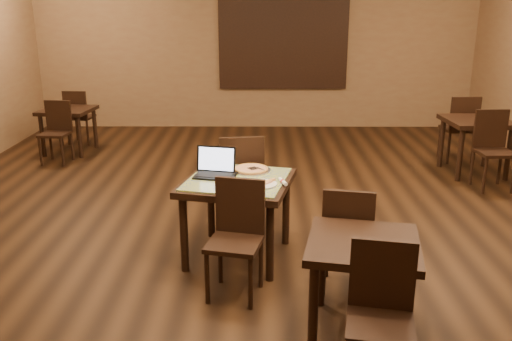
{
  "coord_description": "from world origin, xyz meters",
  "views": [
    {
      "loc": [
        0.05,
        -5.1,
        2.27
      ],
      "look_at": [
        0.03,
        -0.55,
        0.85
      ],
      "focal_mm": 38.0,
      "sensor_mm": 36.0,
      "label": 1
    }
  ],
  "objects_px": {
    "chair_main_far": "(241,177)",
    "pizza_pan": "(251,170)",
    "other_table_a_chair_near": "(493,145)",
    "chair_main_near": "(237,231)",
    "laptop": "(216,168)",
    "other_table_b": "(68,116)",
    "other_table_b_chair_near": "(57,128)",
    "other_table_c_chair_far": "(348,235)",
    "other_table_a_chair_far": "(461,125)",
    "tiled_table": "(237,189)",
    "other_table_c_chair_near": "(381,307)",
    "other_table_b_chair_far": "(78,114)",
    "other_table_c": "(363,257)",
    "other_table_a": "(476,129)"
  },
  "relations": [
    {
      "from": "pizza_pan",
      "to": "other_table_c",
      "type": "distance_m",
      "value": 1.65
    },
    {
      "from": "laptop",
      "to": "other_table_b",
      "type": "height_order",
      "value": "laptop"
    },
    {
      "from": "other_table_b",
      "to": "other_table_c",
      "type": "bearing_deg",
      "value": -46.97
    },
    {
      "from": "other_table_b_chair_far",
      "to": "other_table_c_chair_far",
      "type": "distance_m",
      "value": 6.09
    },
    {
      "from": "tiled_table",
      "to": "other_table_b_chair_far",
      "type": "distance_m",
      "value": 5.03
    },
    {
      "from": "chair_main_far",
      "to": "other_table_c_chair_far",
      "type": "height_order",
      "value": "chair_main_far"
    },
    {
      "from": "other_table_a_chair_near",
      "to": "chair_main_near",
      "type": "bearing_deg",
      "value": -142.69
    },
    {
      "from": "other_table_c",
      "to": "other_table_c_chair_near",
      "type": "xyz_separation_m",
      "value": [
        0.02,
        -0.53,
        -0.07
      ]
    },
    {
      "from": "other_table_b",
      "to": "other_table_b_chair_far",
      "type": "relative_size",
      "value": 0.9
    },
    {
      "from": "chair_main_far",
      "to": "pizza_pan",
      "type": "distance_m",
      "value": 0.43
    },
    {
      "from": "chair_main_near",
      "to": "other_table_c_chair_near",
      "type": "distance_m",
      "value": 1.43
    },
    {
      "from": "other_table_a_chair_far",
      "to": "other_table_c_chair_near",
      "type": "distance_m",
      "value": 5.36
    },
    {
      "from": "chair_main_far",
      "to": "other_table_c_chair_far",
      "type": "distance_m",
      "value": 1.55
    },
    {
      "from": "pizza_pan",
      "to": "other_table_c_chair_far",
      "type": "xyz_separation_m",
      "value": [
        0.77,
        -0.9,
        -0.25
      ]
    },
    {
      "from": "other_table_b_chair_far",
      "to": "other_table_c_chair_far",
      "type": "relative_size",
      "value": 0.98
    },
    {
      "from": "laptop",
      "to": "other_table_a",
      "type": "distance_m",
      "value": 4.16
    },
    {
      "from": "other_table_a_chair_near",
      "to": "other_table_b_chair_far",
      "type": "distance_m",
      "value": 6.31
    },
    {
      "from": "chair_main_near",
      "to": "other_table_c",
      "type": "relative_size",
      "value": 1.06
    },
    {
      "from": "other_table_b_chair_far",
      "to": "other_table_c_chair_near",
      "type": "relative_size",
      "value": 0.98
    },
    {
      "from": "chair_main_near",
      "to": "other_table_b_chair_near",
      "type": "bearing_deg",
      "value": 139.75
    },
    {
      "from": "tiled_table",
      "to": "other_table_c_chair_near",
      "type": "distance_m",
      "value": 1.97
    },
    {
      "from": "tiled_table",
      "to": "other_table_c",
      "type": "height_order",
      "value": "tiled_table"
    },
    {
      "from": "tiled_table",
      "to": "other_table_a_chair_near",
      "type": "height_order",
      "value": "other_table_a_chair_near"
    },
    {
      "from": "other_table_b_chair_near",
      "to": "other_table_b_chair_far",
      "type": "xyz_separation_m",
      "value": [
        -0.02,
        1.05,
        0.0
      ]
    },
    {
      "from": "chair_main_far",
      "to": "other_table_b_chair_near",
      "type": "bearing_deg",
      "value": -50.02
    },
    {
      "from": "tiled_table",
      "to": "other_table_a_chair_far",
      "type": "distance_m",
      "value": 4.45
    },
    {
      "from": "other_table_c_chair_near",
      "to": "pizza_pan",
      "type": "bearing_deg",
      "value": 123.6
    },
    {
      "from": "tiled_table",
      "to": "other_table_b_chair_near",
      "type": "bearing_deg",
      "value": 144.34
    },
    {
      "from": "laptop",
      "to": "other_table_b_chair_near",
      "type": "bearing_deg",
      "value": 142.03
    },
    {
      "from": "tiled_table",
      "to": "chair_main_near",
      "type": "height_order",
      "value": "chair_main_near"
    },
    {
      "from": "other_table_a",
      "to": "other_table_a_chair_far",
      "type": "xyz_separation_m",
      "value": [
        0.0,
        0.57,
        -0.08
      ]
    },
    {
      "from": "other_table_b_chair_near",
      "to": "other_table_c_chair_far",
      "type": "height_order",
      "value": "other_table_c_chair_far"
    },
    {
      "from": "laptop",
      "to": "pizza_pan",
      "type": "distance_m",
      "value": 0.35
    },
    {
      "from": "other_table_a_chair_near",
      "to": "other_table_c_chair_far",
      "type": "distance_m",
      "value": 3.48
    },
    {
      "from": "pizza_pan",
      "to": "other_table_b_chair_far",
      "type": "xyz_separation_m",
      "value": [
        -2.9,
        3.95,
        -0.26
      ]
    },
    {
      "from": "other_table_c_chair_near",
      "to": "other_table_b",
      "type": "bearing_deg",
      "value": 135.81
    },
    {
      "from": "tiled_table",
      "to": "other_table_a_chair_near",
      "type": "distance_m",
      "value": 3.72
    },
    {
      "from": "other_table_b_chair_near",
      "to": "other_table_a_chair_far",
      "type": "bearing_deg",
      "value": 5.99
    },
    {
      "from": "chair_main_near",
      "to": "other_table_b_chair_far",
      "type": "height_order",
      "value": "chair_main_near"
    },
    {
      "from": "pizza_pan",
      "to": "other_table_a_chair_near",
      "type": "bearing_deg",
      "value": 30.42
    },
    {
      "from": "chair_main_near",
      "to": "other_table_b",
      "type": "bearing_deg",
      "value": 136.34
    },
    {
      "from": "laptop",
      "to": "other_table_c_chair_far",
      "type": "xyz_separation_m",
      "value": [
        1.09,
        -0.77,
        -0.31
      ]
    },
    {
      "from": "other_table_c",
      "to": "other_table_b_chair_far",
      "type": "bearing_deg",
      "value": 135.81
    },
    {
      "from": "chair_main_far",
      "to": "other_table_a",
      "type": "distance_m",
      "value": 3.69
    },
    {
      "from": "chair_main_far",
      "to": "other_table_b_chair_near",
      "type": "relative_size",
      "value": 1.14
    },
    {
      "from": "chair_main_near",
      "to": "other_table_c",
      "type": "height_order",
      "value": "chair_main_near"
    },
    {
      "from": "chair_main_far",
      "to": "pizza_pan",
      "type": "height_order",
      "value": "chair_main_far"
    },
    {
      "from": "pizza_pan",
      "to": "other_table_a_chair_far",
      "type": "height_order",
      "value": "other_table_a_chair_far"
    },
    {
      "from": "other_table_a_chair_near",
      "to": "other_table_b",
      "type": "distance_m",
      "value": 6.14
    },
    {
      "from": "chair_main_near",
      "to": "chair_main_far",
      "type": "xyz_separation_m",
      "value": [
        -0.01,
        1.23,
        0.05
      ]
    }
  ]
}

